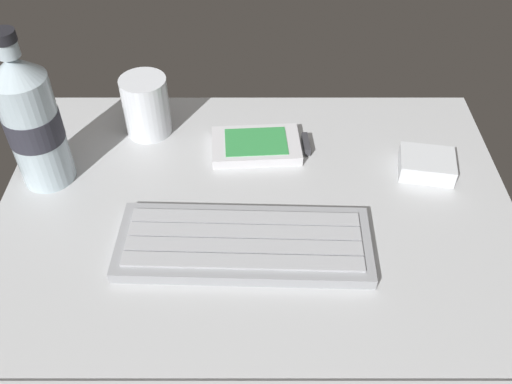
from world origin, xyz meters
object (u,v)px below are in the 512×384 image
at_px(juice_cup, 146,108).
at_px(charger_block, 427,164).
at_px(keyboard, 244,243).
at_px(water_bottle, 32,121).
at_px(handheld_device, 261,146).

height_order(juice_cup, charger_block, juice_cup).
relative_size(keyboard, water_bottle, 1.41).
distance_m(juice_cup, charger_block, 0.39).
height_order(handheld_device, juice_cup, juice_cup).
bearing_deg(water_bottle, keyboard, -25.53).
bearing_deg(water_bottle, handheld_device, 11.23).
distance_m(keyboard, water_bottle, 0.29).
bearing_deg(keyboard, handheld_device, 83.43).
bearing_deg(juice_cup, water_bottle, -140.10).
height_order(keyboard, juice_cup, juice_cup).
bearing_deg(keyboard, juice_cup, 122.16).
distance_m(water_bottle, charger_block, 0.50).
distance_m(keyboard, handheld_device, 0.18).
height_order(keyboard, water_bottle, water_bottle).
xyz_separation_m(handheld_device, juice_cup, (-0.16, 0.04, 0.03)).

